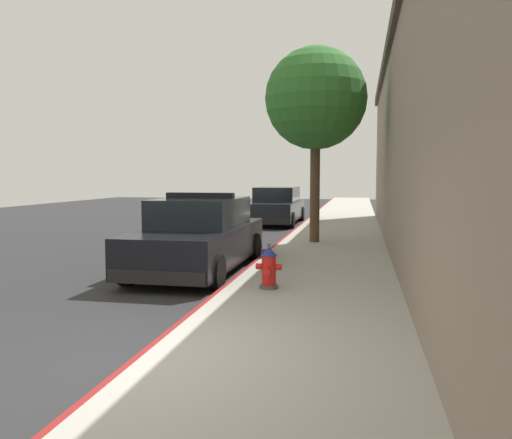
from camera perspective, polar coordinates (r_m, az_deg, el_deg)
name	(u,v)px	position (r m, az deg, el deg)	size (l,w,h in m)	color
ground_plane	(140,244)	(16.60, -12.69, -2.66)	(31.54, 60.00, 0.20)	#2B2B2D
sidewalk_pavement	(333,244)	(15.15, 8.50, -2.65)	(2.94, 60.00, 0.14)	#ADA89E
curb_painted_edge	(282,242)	(15.30, 2.84, -2.53)	(0.08, 60.00, 0.14)	maroon
police_cruiser	(200,236)	(11.13, -6.26, -1.86)	(1.94, 4.84, 1.68)	black
parked_car_silver_ahead	(277,206)	(21.77, 2.30, 1.45)	(1.94, 4.84, 1.56)	black
fire_hydrant	(269,268)	(8.72, 1.43, -5.38)	(0.44, 0.40, 0.76)	#4C4C51
street_tree	(316,99)	(14.99, 6.63, 13.08)	(2.87, 2.87, 5.51)	brown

